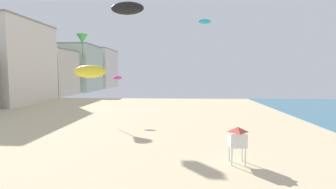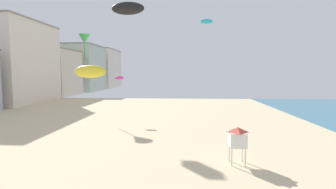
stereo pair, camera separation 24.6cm
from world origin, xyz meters
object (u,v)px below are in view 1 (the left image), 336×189
at_px(lifeguard_stand, 237,137).
at_px(kite_yellow_parafoil, 90,72).
at_px(kite_green_delta, 82,39).
at_px(kite_magenta_parafoil, 117,78).
at_px(kite_black_parafoil, 127,8).
at_px(kite_cyan_parafoil, 205,22).

bearing_deg(lifeguard_stand, kite_yellow_parafoil, 166.10).
xyz_separation_m(kite_green_delta, kite_yellow_parafoil, (8.53, -20.12, -5.05)).
relative_size(kite_magenta_parafoil, kite_black_parafoil, 0.48).
bearing_deg(kite_cyan_parafoil, kite_black_parafoil, -114.11).
distance_m(lifeguard_stand, kite_magenta_parafoil, 21.07).
height_order(kite_green_delta, kite_black_parafoil, kite_green_delta).
bearing_deg(kite_black_parafoil, kite_green_delta, 121.84).
xyz_separation_m(lifeguard_stand, kite_black_parafoil, (-8.18, 3.31, 9.54)).
distance_m(kite_magenta_parafoil, kite_cyan_parafoil, 15.17).
height_order(kite_magenta_parafoil, kite_cyan_parafoil, kite_cyan_parafoil).
bearing_deg(kite_black_parafoil, lifeguard_stand, -22.02).
xyz_separation_m(kite_magenta_parafoil, kite_black_parafoil, (4.33, -13.23, 5.82)).
distance_m(kite_black_parafoil, kite_cyan_parafoil, 19.12).
distance_m(kite_yellow_parafoil, kite_cyan_parafoil, 23.82).
distance_m(kite_green_delta, kite_cyan_parafoil, 18.50).
distance_m(lifeguard_stand, kite_cyan_parafoil, 23.83).
height_order(kite_yellow_parafoil, kite_black_parafoil, kite_black_parafoil).
xyz_separation_m(kite_magenta_parafoil, kite_yellow_parafoil, (2.27, -16.29, 0.76)).
distance_m(lifeguard_stand, kite_green_delta, 29.29).
height_order(lifeguard_stand, kite_magenta_parafoil, kite_magenta_parafoil).
relative_size(kite_magenta_parafoil, kite_cyan_parafoil, 0.68).
bearing_deg(kite_black_parafoil, kite_magenta_parafoil, 108.13).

